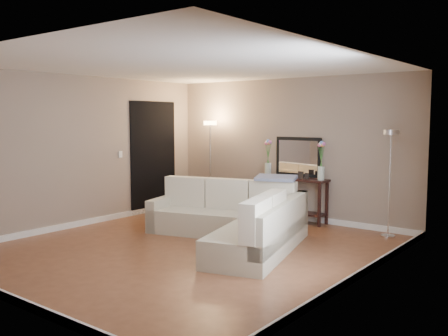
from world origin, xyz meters
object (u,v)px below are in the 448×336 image
Objects in this scene: sectional_sofa at (237,220)px; floor_lamp_lit at (210,148)px; floor_lamp_unlit at (390,162)px; console_table at (289,196)px.

floor_lamp_lit is (-1.92, 1.71, 0.96)m from sectional_sofa.
floor_lamp_unlit is at bearing -0.12° from floor_lamp_lit.
sectional_sofa is 2.34× the size of console_table.
floor_lamp_unlit is at bearing -3.96° from console_table.
console_table is (-0.16, 1.83, 0.13)m from sectional_sofa.
floor_lamp_lit is at bearing 179.88° from floor_lamp_unlit.
floor_lamp_unlit is (1.72, 1.70, 0.87)m from sectional_sofa.
sectional_sofa is 1.84m from console_table.
floor_lamp_lit reaches higher than console_table.
sectional_sofa is at bearing -135.34° from floor_lamp_unlit.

